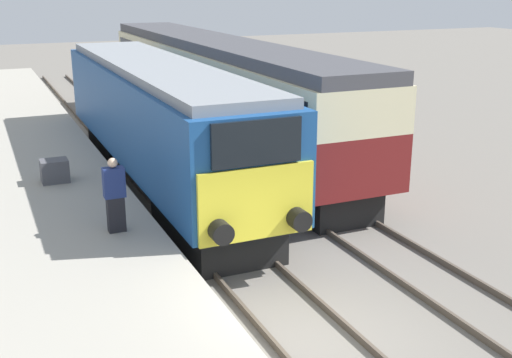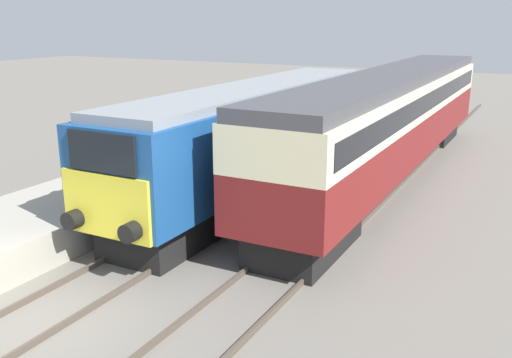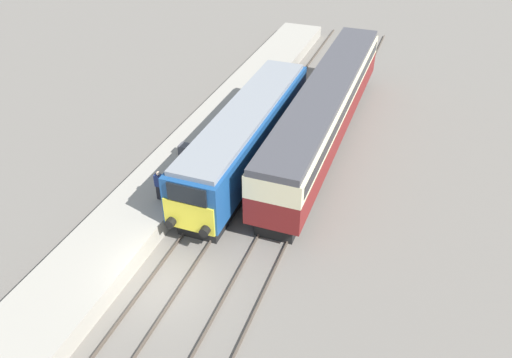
{
  "view_description": "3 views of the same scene",
  "coord_description": "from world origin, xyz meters",
  "px_view_note": "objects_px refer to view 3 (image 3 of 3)",
  "views": [
    {
      "loc": [
        -4.88,
        -8.46,
        5.99
      ],
      "look_at": [
        0.0,
        2.59,
        2.25
      ],
      "focal_mm": 45.0,
      "sensor_mm": 36.0,
      "label": 1
    },
    {
      "loc": [
        8.7,
        -6.64,
        5.87
      ],
      "look_at": [
        1.7,
        6.59,
        1.6
      ],
      "focal_mm": 40.0,
      "sensor_mm": 36.0,
      "label": 2
    },
    {
      "loc": [
        8.78,
        -12.59,
        15.85
      ],
      "look_at": [
        1.7,
        6.59,
        1.6
      ],
      "focal_mm": 35.0,
      "sensor_mm": 36.0,
      "label": 3
    }
  ],
  "objects_px": {
    "locomotive": "(247,135)",
    "luggage_crate": "(186,150)",
    "passenger_carriage": "(326,106)",
    "person_on_platform": "(160,185)"
  },
  "relations": [
    {
      "from": "passenger_carriage",
      "to": "luggage_crate",
      "type": "relative_size",
      "value": 29.0
    },
    {
      "from": "person_on_platform",
      "to": "luggage_crate",
      "type": "xyz_separation_m",
      "value": [
        -0.74,
        4.14,
        -0.49
      ]
    },
    {
      "from": "person_on_platform",
      "to": "locomotive",
      "type": "bearing_deg",
      "value": 65.57
    },
    {
      "from": "passenger_carriage",
      "to": "luggage_crate",
      "type": "bearing_deg",
      "value": -139.79
    },
    {
      "from": "person_on_platform",
      "to": "passenger_carriage",
      "type": "bearing_deg",
      "value": 58.9
    },
    {
      "from": "locomotive",
      "to": "luggage_crate",
      "type": "xyz_separation_m",
      "value": [
        -3.2,
        -1.28,
        -0.89
      ]
    },
    {
      "from": "locomotive",
      "to": "passenger_carriage",
      "type": "height_order",
      "value": "passenger_carriage"
    },
    {
      "from": "passenger_carriage",
      "to": "person_on_platform",
      "type": "bearing_deg",
      "value": -121.1
    },
    {
      "from": "person_on_platform",
      "to": "luggage_crate",
      "type": "bearing_deg",
      "value": 100.09
    },
    {
      "from": "person_on_platform",
      "to": "luggage_crate",
      "type": "relative_size",
      "value": 2.29
    }
  ]
}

